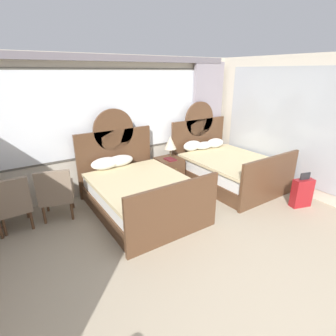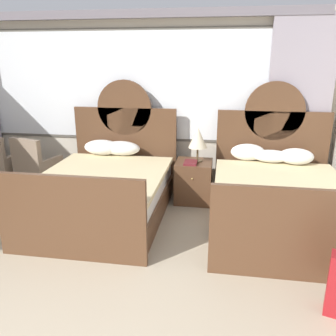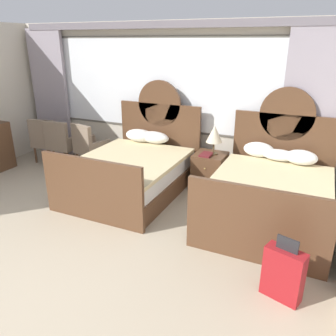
{
  "view_description": "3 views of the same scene",
  "coord_description": "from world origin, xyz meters",
  "px_view_note": "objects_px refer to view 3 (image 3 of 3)",
  "views": [
    {
      "loc": [
        -1.86,
        -0.92,
        2.39
      ],
      "look_at": [
        0.64,
        2.82,
        0.71
      ],
      "focal_mm": 27.7,
      "sensor_mm": 36.0,
      "label": 1
    },
    {
      "loc": [
        1.54,
        -1.24,
        2.01
      ],
      "look_at": [
        0.97,
        2.3,
        0.88
      ],
      "focal_mm": 37.14,
      "sensor_mm": 36.0,
      "label": 2
    },
    {
      "loc": [
        2.71,
        -1.54,
        2.37
      ],
      "look_at": [
        0.87,
        2.46,
        0.68
      ],
      "focal_mm": 35.64,
      "sensor_mm": 36.0,
      "label": 3
    }
  ],
  "objects_px": {
    "armchair_by_window_left": "(89,145)",
    "table_lamp_on_nightstand": "(214,134)",
    "book_on_nightstand": "(206,155)",
    "bed_near_window": "(133,170)",
    "nightstand_between_beds": "(210,171)",
    "armchair_by_window_centre": "(62,141)",
    "armchair_by_window_right": "(47,139)",
    "bed_near_mirror": "(270,194)",
    "suitcase_on_floor": "(283,274)"
  },
  "relations": [
    {
      "from": "bed_near_window",
      "to": "table_lamp_on_nightstand",
      "type": "relative_size",
      "value": 4.41
    },
    {
      "from": "bed_near_window",
      "to": "armchair_by_window_right",
      "type": "bearing_deg",
      "value": 167.45
    },
    {
      "from": "bed_near_mirror",
      "to": "suitcase_on_floor",
      "type": "distance_m",
      "value": 1.62
    },
    {
      "from": "bed_near_mirror",
      "to": "suitcase_on_floor",
      "type": "bearing_deg",
      "value": -76.73
    },
    {
      "from": "suitcase_on_floor",
      "to": "armchair_by_window_centre",
      "type": "bearing_deg",
      "value": 155.2
    },
    {
      "from": "bed_near_window",
      "to": "armchair_by_window_centre",
      "type": "distance_m",
      "value": 2.02
    },
    {
      "from": "book_on_nightstand",
      "to": "suitcase_on_floor",
      "type": "xyz_separation_m",
      "value": [
        1.51,
        -2.13,
        -0.34
      ]
    },
    {
      "from": "book_on_nightstand",
      "to": "suitcase_on_floor",
      "type": "height_order",
      "value": "suitcase_on_floor"
    },
    {
      "from": "book_on_nightstand",
      "to": "armchair_by_window_right",
      "type": "distance_m",
      "value": 3.41
    },
    {
      "from": "table_lamp_on_nightstand",
      "to": "armchair_by_window_centre",
      "type": "xyz_separation_m",
      "value": [
        -3.1,
        -0.17,
        -0.45
      ]
    },
    {
      "from": "table_lamp_on_nightstand",
      "to": "suitcase_on_floor",
      "type": "distance_m",
      "value": 2.75
    },
    {
      "from": "nightstand_between_beds",
      "to": "armchair_by_window_centre",
      "type": "xyz_separation_m",
      "value": [
        -3.05,
        -0.15,
        0.19
      ]
    },
    {
      "from": "bed_near_window",
      "to": "bed_near_mirror",
      "type": "distance_m",
      "value": 2.2
    },
    {
      "from": "bed_near_window",
      "to": "nightstand_between_beds",
      "type": "relative_size",
      "value": 3.61
    },
    {
      "from": "table_lamp_on_nightstand",
      "to": "book_on_nightstand",
      "type": "height_order",
      "value": "table_lamp_on_nightstand"
    },
    {
      "from": "nightstand_between_beds",
      "to": "bed_near_mirror",
      "type": "bearing_deg",
      "value": -31.13
    },
    {
      "from": "bed_near_window",
      "to": "armchair_by_window_left",
      "type": "xyz_separation_m",
      "value": [
        -1.29,
        0.52,
        0.12
      ]
    },
    {
      "from": "nightstand_between_beds",
      "to": "armchair_by_window_centre",
      "type": "distance_m",
      "value": 3.06
    },
    {
      "from": "armchair_by_window_right",
      "to": "armchair_by_window_left",
      "type": "bearing_deg",
      "value": 0.09
    },
    {
      "from": "bed_near_window",
      "to": "armchair_by_window_right",
      "type": "height_order",
      "value": "bed_near_window"
    },
    {
      "from": "table_lamp_on_nightstand",
      "to": "bed_near_window",
      "type": "bearing_deg",
      "value": -149.17
    },
    {
      "from": "armchair_by_window_left",
      "to": "armchair_by_window_centre",
      "type": "bearing_deg",
      "value": -179.75
    },
    {
      "from": "bed_near_window",
      "to": "armchair_by_window_left",
      "type": "height_order",
      "value": "bed_near_window"
    },
    {
      "from": "armchair_by_window_left",
      "to": "armchair_by_window_right",
      "type": "relative_size",
      "value": 1.0
    },
    {
      "from": "bed_near_window",
      "to": "suitcase_on_floor",
      "type": "distance_m",
      "value": 3.02
    },
    {
      "from": "nightstand_between_beds",
      "to": "armchair_by_window_left",
      "type": "relative_size",
      "value": 0.66
    },
    {
      "from": "book_on_nightstand",
      "to": "armchair_by_window_right",
      "type": "bearing_deg",
      "value": -179.28
    },
    {
      "from": "bed_near_window",
      "to": "nightstand_between_beds",
      "type": "height_order",
      "value": "bed_near_window"
    },
    {
      "from": "bed_near_mirror",
      "to": "armchair_by_window_right",
      "type": "relative_size",
      "value": 2.38
    },
    {
      "from": "armchair_by_window_centre",
      "to": "armchair_by_window_right",
      "type": "xyz_separation_m",
      "value": [
        -0.39,
        0.0,
        0.0
      ]
    },
    {
      "from": "nightstand_between_beds",
      "to": "table_lamp_on_nightstand",
      "type": "height_order",
      "value": "table_lamp_on_nightstand"
    },
    {
      "from": "armchair_by_window_right",
      "to": "bed_near_mirror",
      "type": "bearing_deg",
      "value": -6.5
    },
    {
      "from": "nightstand_between_beds",
      "to": "suitcase_on_floor",
      "type": "xyz_separation_m",
      "value": [
        1.47,
        -2.24,
        -0.03
      ]
    },
    {
      "from": "armchair_by_window_left",
      "to": "armchair_by_window_centre",
      "type": "relative_size",
      "value": 1.0
    },
    {
      "from": "bed_near_mirror",
      "to": "armchair_by_window_left",
      "type": "xyz_separation_m",
      "value": [
        -3.49,
        0.52,
        0.12
      ]
    },
    {
      "from": "bed_near_window",
      "to": "armchair_by_window_centre",
      "type": "xyz_separation_m",
      "value": [
        -1.95,
        0.52,
        0.12
      ]
    },
    {
      "from": "bed_near_window",
      "to": "suitcase_on_floor",
      "type": "xyz_separation_m",
      "value": [
        2.58,
        -1.57,
        -0.09
      ]
    },
    {
      "from": "suitcase_on_floor",
      "to": "nightstand_between_beds",
      "type": "bearing_deg",
      "value": 123.31
    },
    {
      "from": "nightstand_between_beds",
      "to": "armchair_by_window_left",
      "type": "bearing_deg",
      "value": -176.55
    },
    {
      "from": "bed_near_mirror",
      "to": "book_on_nightstand",
      "type": "relative_size",
      "value": 8.32
    },
    {
      "from": "book_on_nightstand",
      "to": "armchair_by_window_centre",
      "type": "height_order",
      "value": "armchair_by_window_centre"
    },
    {
      "from": "armchair_by_window_right",
      "to": "bed_near_window",
      "type": "bearing_deg",
      "value": -12.55
    },
    {
      "from": "armchair_by_window_left",
      "to": "table_lamp_on_nightstand",
      "type": "bearing_deg",
      "value": 3.84
    },
    {
      "from": "book_on_nightstand",
      "to": "armchair_by_window_right",
      "type": "relative_size",
      "value": 0.29
    },
    {
      "from": "nightstand_between_beds",
      "to": "armchair_by_window_right",
      "type": "height_order",
      "value": "armchair_by_window_right"
    },
    {
      "from": "bed_near_mirror",
      "to": "nightstand_between_beds",
      "type": "relative_size",
      "value": 3.61
    },
    {
      "from": "armchair_by_window_centre",
      "to": "bed_near_mirror",
      "type": "bearing_deg",
      "value": -7.09
    },
    {
      "from": "bed_near_mirror",
      "to": "armchair_by_window_centre",
      "type": "bearing_deg",
      "value": 172.91
    },
    {
      "from": "bed_near_window",
      "to": "nightstand_between_beds",
      "type": "distance_m",
      "value": 1.29
    },
    {
      "from": "table_lamp_on_nightstand",
      "to": "armchair_by_window_centre",
      "type": "relative_size",
      "value": 0.54
    }
  ]
}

